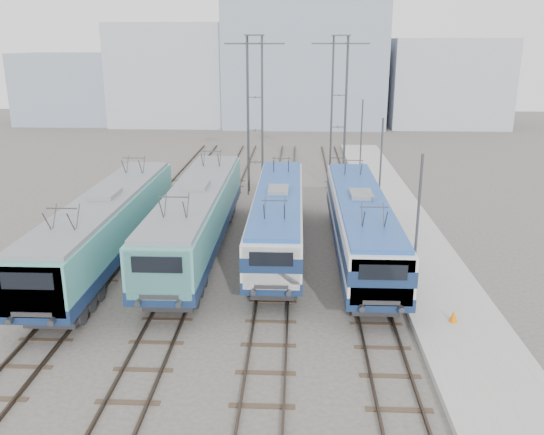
{
  "coord_description": "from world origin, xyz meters",
  "views": [
    {
      "loc": [
        3.32,
        -22.29,
        11.53
      ],
      "look_at": [
        1.98,
        7.0,
        2.56
      ],
      "focal_mm": 38.0,
      "sensor_mm": 36.0,
      "label": 1
    }
  ],
  "objects_px": {
    "locomotive_far_left": "(106,224)",
    "locomotive_center_left": "(197,214)",
    "safety_cone": "(454,316)",
    "locomotive_far_right": "(360,221)",
    "locomotive_center_right": "(278,214)",
    "mast_rear": "(361,142)",
    "mast_front": "(417,232)",
    "catenary_tower_west": "(255,109)",
    "catenary_tower_east": "(339,106)",
    "mast_mid": "(380,173)"
  },
  "relations": [
    {
      "from": "catenary_tower_west",
      "to": "catenary_tower_east",
      "type": "relative_size",
      "value": 1.0
    },
    {
      "from": "locomotive_center_left",
      "to": "catenary_tower_west",
      "type": "relative_size",
      "value": 1.57
    },
    {
      "from": "safety_cone",
      "to": "mast_rear",
      "type": "bearing_deg",
      "value": 92.88
    },
    {
      "from": "locomotive_far_left",
      "to": "locomotive_center_right",
      "type": "xyz_separation_m",
      "value": [
        9.0,
        2.57,
        -0.11
      ]
    },
    {
      "from": "mast_mid",
      "to": "mast_rear",
      "type": "relative_size",
      "value": 1.0
    },
    {
      "from": "catenary_tower_west",
      "to": "locomotive_far_right",
      "type": "bearing_deg",
      "value": -64.88
    },
    {
      "from": "mast_front",
      "to": "mast_rear",
      "type": "distance_m",
      "value": 24.0
    },
    {
      "from": "locomotive_far_left",
      "to": "catenary_tower_west",
      "type": "height_order",
      "value": "catenary_tower_west"
    },
    {
      "from": "locomotive_far_left",
      "to": "mast_front",
      "type": "relative_size",
      "value": 2.65
    },
    {
      "from": "locomotive_center_left",
      "to": "catenary_tower_west",
      "type": "bearing_deg",
      "value": 80.81
    },
    {
      "from": "catenary_tower_east",
      "to": "mast_rear",
      "type": "bearing_deg",
      "value": 43.6
    },
    {
      "from": "locomotive_center_left",
      "to": "catenary_tower_east",
      "type": "height_order",
      "value": "catenary_tower_east"
    },
    {
      "from": "catenary_tower_east",
      "to": "safety_cone",
      "type": "relative_size",
      "value": 23.58
    },
    {
      "from": "catenary_tower_east",
      "to": "mast_front",
      "type": "bearing_deg",
      "value": -84.55
    },
    {
      "from": "mast_front",
      "to": "safety_cone",
      "type": "distance_m",
      "value": 3.9
    },
    {
      "from": "catenary_tower_east",
      "to": "locomotive_far_left",
      "type": "bearing_deg",
      "value": -126.68
    },
    {
      "from": "locomotive_far_left",
      "to": "safety_cone",
      "type": "xyz_separation_m",
      "value": [
        16.67,
        -6.4,
        -1.75
      ]
    },
    {
      "from": "locomotive_far_left",
      "to": "locomotive_center_left",
      "type": "height_order",
      "value": "locomotive_center_left"
    },
    {
      "from": "catenary_tower_west",
      "to": "mast_rear",
      "type": "height_order",
      "value": "catenary_tower_west"
    },
    {
      "from": "mast_mid",
      "to": "safety_cone",
      "type": "bearing_deg",
      "value": -84.7
    },
    {
      "from": "catenary_tower_west",
      "to": "mast_mid",
      "type": "bearing_deg",
      "value": -42.93
    },
    {
      "from": "locomotive_far_left",
      "to": "mast_rear",
      "type": "bearing_deg",
      "value": 52.2
    },
    {
      "from": "locomotive_center_right",
      "to": "mast_front",
      "type": "relative_size",
      "value": 2.45
    },
    {
      "from": "safety_cone",
      "to": "locomotive_far_left",
      "type": "bearing_deg",
      "value": 158.98
    },
    {
      "from": "mast_front",
      "to": "mast_mid",
      "type": "height_order",
      "value": "same"
    },
    {
      "from": "catenary_tower_west",
      "to": "safety_cone",
      "type": "distance_m",
      "value": 25.06
    },
    {
      "from": "catenary_tower_east",
      "to": "safety_cone",
      "type": "bearing_deg",
      "value": -81.96
    },
    {
      "from": "locomotive_center_left",
      "to": "safety_cone",
      "type": "xyz_separation_m",
      "value": [
        12.17,
        -8.28,
        -1.79
      ]
    },
    {
      "from": "locomotive_far_left",
      "to": "locomotive_center_right",
      "type": "bearing_deg",
      "value": 15.95
    },
    {
      "from": "locomotive_center_right",
      "to": "mast_rear",
      "type": "height_order",
      "value": "mast_rear"
    },
    {
      "from": "locomotive_far_left",
      "to": "catenary_tower_west",
      "type": "bearing_deg",
      "value": 66.85
    },
    {
      "from": "locomotive_center_left",
      "to": "locomotive_far_right",
      "type": "bearing_deg",
      "value": -3.11
    },
    {
      "from": "catenary_tower_east",
      "to": "mast_front",
      "type": "relative_size",
      "value": 1.71
    },
    {
      "from": "locomotive_far_left",
      "to": "locomotive_center_right",
      "type": "height_order",
      "value": "locomotive_far_left"
    },
    {
      "from": "locomotive_far_left",
      "to": "mast_rear",
      "type": "height_order",
      "value": "mast_rear"
    },
    {
      "from": "locomotive_far_left",
      "to": "locomotive_center_left",
      "type": "xyz_separation_m",
      "value": [
        4.5,
        1.88,
        0.04
      ]
    },
    {
      "from": "locomotive_far_right",
      "to": "mast_rear",
      "type": "xyz_separation_m",
      "value": [
        1.85,
        18.4,
        1.24
      ]
    },
    {
      "from": "catenary_tower_west",
      "to": "safety_cone",
      "type": "height_order",
      "value": "catenary_tower_west"
    },
    {
      "from": "catenary_tower_west",
      "to": "mast_front",
      "type": "distance_m",
      "value": 22.0
    },
    {
      "from": "locomotive_far_left",
      "to": "locomotive_far_right",
      "type": "relative_size",
      "value": 1.05
    },
    {
      "from": "locomotive_center_left",
      "to": "mast_mid",
      "type": "xyz_separation_m",
      "value": [
        10.85,
        5.91,
        1.15
      ]
    },
    {
      "from": "locomotive_far_left",
      "to": "catenary_tower_east",
      "type": "xyz_separation_m",
      "value": [
        13.25,
        17.79,
        4.33
      ]
    },
    {
      "from": "locomotive_far_right",
      "to": "catenary_tower_east",
      "type": "distance_m",
      "value": 16.98
    },
    {
      "from": "locomotive_far_right",
      "to": "mast_front",
      "type": "relative_size",
      "value": 2.52
    },
    {
      "from": "catenary_tower_west",
      "to": "locomotive_center_right",
      "type": "bearing_deg",
      "value": -80.34
    },
    {
      "from": "locomotive_center_left",
      "to": "locomotive_far_right",
      "type": "xyz_separation_m",
      "value": [
        9.0,
        -0.49,
        -0.09
      ]
    },
    {
      "from": "locomotive_center_left",
      "to": "catenary_tower_east",
      "type": "distance_m",
      "value": 18.66
    },
    {
      "from": "locomotive_center_right",
      "to": "locomotive_far_right",
      "type": "distance_m",
      "value": 4.65
    },
    {
      "from": "catenary_tower_east",
      "to": "safety_cone",
      "type": "distance_m",
      "value": 25.18
    },
    {
      "from": "safety_cone",
      "to": "locomotive_center_right",
      "type": "bearing_deg",
      "value": 130.5
    }
  ]
}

